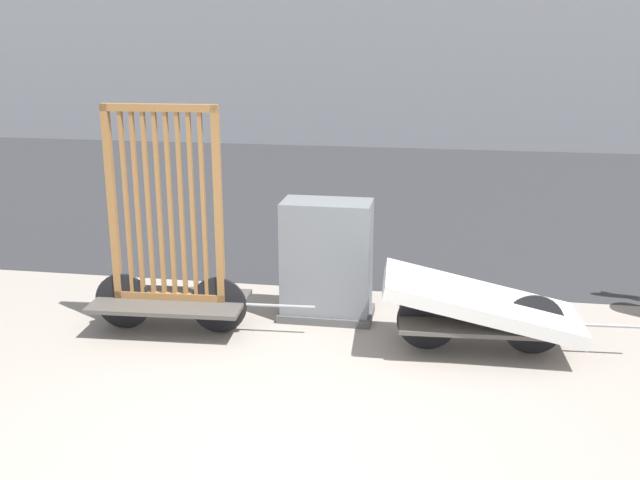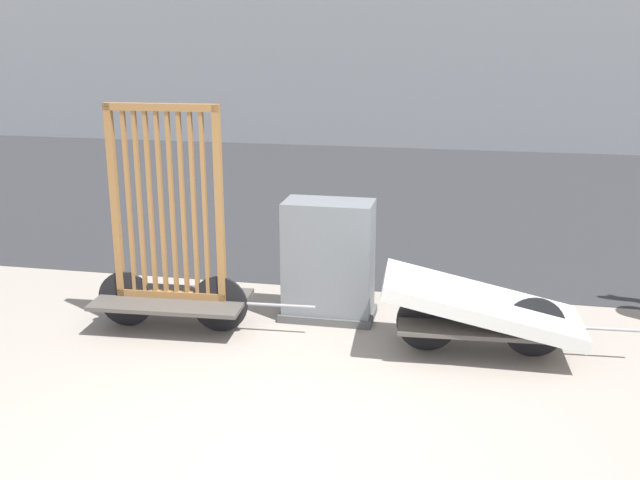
{
  "view_description": "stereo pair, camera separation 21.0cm",
  "coord_description": "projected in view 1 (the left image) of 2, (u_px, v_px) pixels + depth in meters",
  "views": [
    {
      "loc": [
        1.12,
        -4.49,
        2.94
      ],
      "look_at": [
        0.0,
        2.12,
        1.01
      ],
      "focal_mm": 42.0,
      "sensor_mm": 36.0,
      "label": 1
    },
    {
      "loc": [
        1.33,
        -4.45,
        2.94
      ],
      "look_at": [
        0.0,
        2.12,
        1.01
      ],
      "focal_mm": 42.0,
      "sensor_mm": 36.0,
      "label": 2
    }
  ],
  "objects": [
    {
      "name": "utility_cabinet",
      "position": [
        327.0,
        264.0,
        7.67
      ],
      "size": [
        0.96,
        0.54,
        1.24
      ],
      "color": "#4C4C4C",
      "rests_on": "ground_plane"
    },
    {
      "name": "road_strip",
      "position": [
        381.0,
        193.0,
        13.6
      ],
      "size": [
        56.0,
        10.45,
        0.01
      ],
      "color": "#2D2D30",
      "rests_on": "ground_plane"
    },
    {
      "name": "bike_cart_with_mattress",
      "position": [
        481.0,
        307.0,
        6.89
      ],
      "size": [
        2.38,
        0.96,
        0.75
      ],
      "rotation": [
        0.0,
        0.0,
        0.06
      ],
      "color": "#4C4742",
      "rests_on": "ground_plane"
    },
    {
      "name": "bike_cart_with_bedframe",
      "position": [
        168.0,
        260.0,
        7.29
      ],
      "size": [
        2.22,
        0.84,
        2.24
      ],
      "rotation": [
        0.0,
        0.0,
        0.05
      ],
      "color": "#4C4742",
      "rests_on": "ground_plane"
    },
    {
      "name": "ground_plane",
      "position": [
        270.0,
        460.0,
        5.25
      ],
      "size": [
        60.0,
        60.0,
        0.0
      ],
      "primitive_type": "plane",
      "color": "gray"
    }
  ]
}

